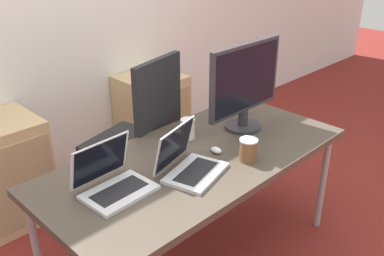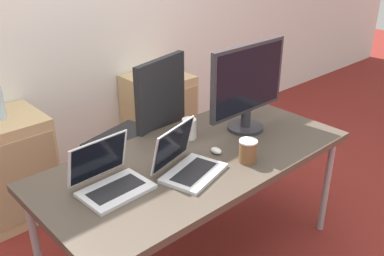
% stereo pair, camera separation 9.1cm
% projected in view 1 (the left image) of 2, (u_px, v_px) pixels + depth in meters
% --- Properties ---
extents(wall_back, '(10.00, 0.05, 2.60)m').
position_uv_depth(wall_back, '(48.00, 9.00, 2.95)').
color(wall_back, white).
rests_on(wall_back, ground_plane).
extents(desk, '(1.72, 0.81, 0.71)m').
position_uv_depth(desk, '(197.00, 163.00, 2.29)').
color(desk, '#473D33').
rests_on(desk, ground_plane).
extents(office_chair, '(0.58, 0.62, 1.12)m').
position_uv_depth(office_chair, '(137.00, 155.00, 2.85)').
color(office_chair, '#232326').
rests_on(office_chair, ground_plane).
extents(cabinet_left, '(0.47, 0.48, 0.72)m').
position_uv_depth(cabinet_left, '(6.00, 172.00, 2.80)').
color(cabinet_left, tan).
rests_on(cabinet_left, ground_plane).
extents(cabinet_right, '(0.47, 0.48, 0.72)m').
position_uv_depth(cabinet_right, '(152.00, 117.00, 3.60)').
color(cabinet_right, tan).
rests_on(cabinet_right, ground_plane).
extents(laptop_left, '(0.36, 0.34, 0.23)m').
position_uv_depth(laptop_left, '(189.00, 163.00, 2.10)').
color(laptop_left, silver).
rests_on(laptop_left, desk).
extents(laptop_right, '(0.32, 0.28, 0.23)m').
position_uv_depth(laptop_right, '(113.00, 181.00, 1.96)').
color(laptop_right, silver).
rests_on(laptop_right, desk).
extents(monitor, '(0.58, 0.22, 0.52)m').
position_uv_depth(monitor, '(245.00, 85.00, 2.48)').
color(monitor, '#2D2D33').
rests_on(monitor, desk).
extents(mouse, '(0.04, 0.07, 0.03)m').
position_uv_depth(mouse, '(216.00, 150.00, 2.30)').
color(mouse, silver).
rests_on(mouse, desk).
extents(coffee_cup_white, '(0.08, 0.08, 0.12)m').
position_uv_depth(coffee_cup_white, '(188.00, 129.00, 2.44)').
color(coffee_cup_white, white).
rests_on(coffee_cup_white, desk).
extents(coffee_cup_brown, '(0.10, 0.10, 0.12)m').
position_uv_depth(coffee_cup_brown, '(248.00, 150.00, 2.20)').
color(coffee_cup_brown, brown).
rests_on(coffee_cup_brown, desk).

